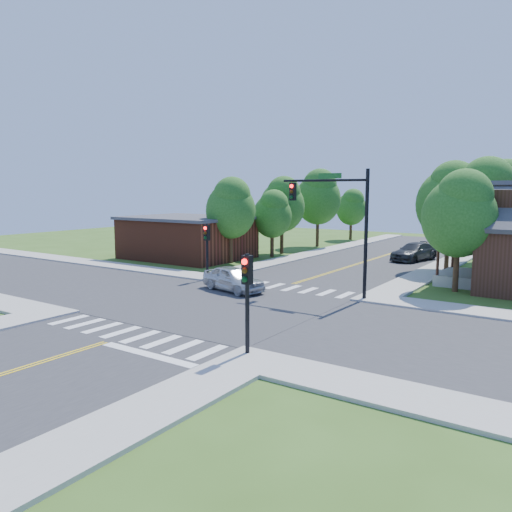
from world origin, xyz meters
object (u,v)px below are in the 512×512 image
Objects in this scene: signal_mast_ne at (338,212)px; signal_pole_se at (247,285)px; car_silver at (233,279)px; signal_pole_nw at (207,241)px; car_dgrey at (414,252)px.

signal_mast_ne is 1.89× the size of signal_pole_se.
signal_mast_ne is at bearing -55.08° from car_silver.
signal_pole_nw is (-9.51, -0.01, -2.19)m from signal_mast_ne.
car_dgrey is at bearing 0.22° from car_silver.
signal_mast_ne is at bearing 98.56° from signal_pole_se.
signal_mast_ne is 9.76m from signal_pole_nw.
car_silver is (3.75, -2.08, -1.91)m from signal_pole_nw.
signal_pole_nw is (-11.20, 11.20, 0.00)m from signal_pole_se.
car_silver is at bearing -160.09° from signal_mast_ne.
car_dgrey is at bearing 62.74° from signal_pole_nw.
signal_mast_ne is at bearing -73.71° from car_dgrey.
signal_pole_nw reaches higher than car_dgrey.
car_silver is 19.83m from car_dgrey.
signal_pole_nw is at bearing -103.32° from car_dgrey.
car_dgrey reaches higher than car_silver.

